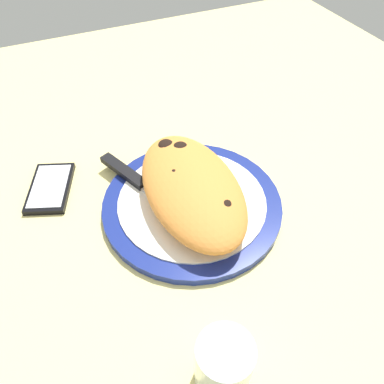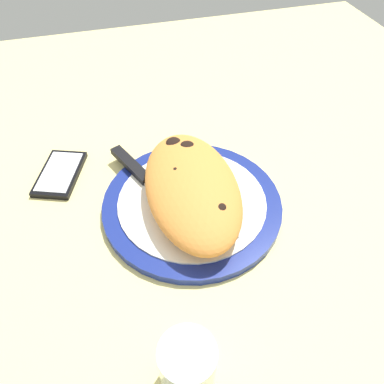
{
  "view_description": "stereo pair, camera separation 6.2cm",
  "coord_description": "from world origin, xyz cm",
  "px_view_note": "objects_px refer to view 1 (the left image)",
  "views": [
    {
      "loc": [
        -38.94,
        17.35,
        48.83
      ],
      "look_at": [
        0.0,
        0.0,
        3.73
      ],
      "focal_mm": 35.51,
      "sensor_mm": 36.0,
      "label": 1
    },
    {
      "loc": [
        -41.05,
        11.52,
        48.83
      ],
      "look_at": [
        0.0,
        0.0,
        3.73
      ],
      "focal_mm": 35.51,
      "sensor_mm": 36.0,
      "label": 2
    }
  ],
  "objects_px": {
    "knife": "(136,180)",
    "water_glass": "(223,367)",
    "calzone": "(189,187)",
    "fork": "(221,186)",
    "smartphone": "(50,188)",
    "plate": "(192,204)"
  },
  "relations": [
    {
      "from": "knife",
      "to": "water_glass",
      "type": "height_order",
      "value": "water_glass"
    },
    {
      "from": "fork",
      "to": "smartphone",
      "type": "xyz_separation_m",
      "value": [
        0.13,
        0.27,
        -0.01
      ]
    },
    {
      "from": "plate",
      "to": "water_glass",
      "type": "distance_m",
      "value": 0.28
    },
    {
      "from": "calzone",
      "to": "water_glass",
      "type": "height_order",
      "value": "water_glass"
    },
    {
      "from": "knife",
      "to": "water_glass",
      "type": "distance_m",
      "value": 0.35
    },
    {
      "from": "fork",
      "to": "smartphone",
      "type": "distance_m",
      "value": 0.3
    },
    {
      "from": "plate",
      "to": "water_glass",
      "type": "height_order",
      "value": "water_glass"
    },
    {
      "from": "plate",
      "to": "knife",
      "type": "bearing_deg",
      "value": 42.27
    },
    {
      "from": "fork",
      "to": "water_glass",
      "type": "distance_m",
      "value": 0.31
    },
    {
      "from": "fork",
      "to": "water_glass",
      "type": "xyz_separation_m",
      "value": [
        -0.27,
        0.14,
        0.02
      ]
    },
    {
      "from": "plate",
      "to": "water_glass",
      "type": "xyz_separation_m",
      "value": [
        -0.27,
        0.08,
        0.03
      ]
    },
    {
      "from": "plate",
      "to": "calzone",
      "type": "xyz_separation_m",
      "value": [
        0.0,
        0.0,
        0.04
      ]
    },
    {
      "from": "calzone",
      "to": "knife",
      "type": "bearing_deg",
      "value": 42.09
    },
    {
      "from": "calzone",
      "to": "fork",
      "type": "bearing_deg",
      "value": -86.86
    },
    {
      "from": "fork",
      "to": "calzone",
      "type": "bearing_deg",
      "value": 93.14
    },
    {
      "from": "smartphone",
      "to": "water_glass",
      "type": "distance_m",
      "value": 0.43
    },
    {
      "from": "calzone",
      "to": "smartphone",
      "type": "distance_m",
      "value": 0.25
    },
    {
      "from": "plate",
      "to": "fork",
      "type": "height_order",
      "value": "fork"
    },
    {
      "from": "calzone",
      "to": "knife",
      "type": "xyz_separation_m",
      "value": [
        0.08,
        0.07,
        -0.03
      ]
    },
    {
      "from": "plate",
      "to": "smartphone",
      "type": "height_order",
      "value": "plate"
    },
    {
      "from": "calzone",
      "to": "fork",
      "type": "height_order",
      "value": "calzone"
    },
    {
      "from": "plate",
      "to": "knife",
      "type": "relative_size",
      "value": 1.27
    }
  ]
}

